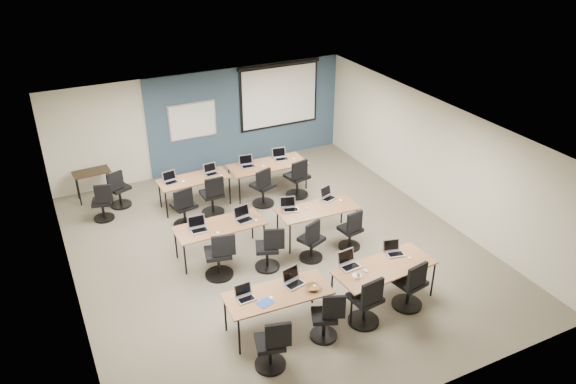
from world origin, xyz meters
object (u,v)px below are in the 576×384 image
training_table_back_right (268,166)px  laptop_0 (245,295)px  task_chair_3 (410,288)px  task_chair_5 (269,252)px  training_table_back_left (194,180)px  task_chair_7 (351,233)px  training_table_mid_right (317,210)px  laptop_11 (280,156)px  task_chair_2 (366,304)px  task_chair_4 (220,259)px  whiteboard (193,121)px  laptop_2 (349,262)px  laptop_7 (328,196)px  task_chair_11 (298,181)px  spare_chair_b (103,205)px  training_table_front_left (278,295)px  laptop_8 (170,180)px  laptop_9 (211,171)px  training_table_mid_left (219,227)px  laptop_10 (247,164)px  utility_table (92,175)px  laptop_6 (290,207)px  laptop_5 (243,216)px  task_chair_9 (213,198)px  training_table_front_right (384,269)px  task_chair_6 (312,243)px  task_chair_8 (184,210)px  projector_screen (279,92)px  task_chair_0 (272,348)px  spare_chair_a (119,192)px  task_chair_1 (327,320)px  laptop_1 (293,280)px  laptop_4 (198,227)px  task_chair_10 (263,190)px

training_table_back_right → laptop_0: 5.26m
task_chair_3 → task_chair_5: 2.83m
training_table_back_left → task_chair_7: task_chair_7 is taller
training_table_mid_right → laptop_11: 2.70m
task_chair_2 → task_chair_4: task_chair_4 is taller
whiteboard → task_chair_5: 5.10m
laptop_2 → task_chair_7: laptop_2 is taller
training_table_back_left → laptop_7: (2.35, -2.24, 0.11)m
laptop_11 → task_chair_11: task_chair_11 is taller
training_table_mid_right → spare_chair_b: spare_chair_b is taller
laptop_2 → spare_chair_b: 6.05m
training_table_front_left → task_chair_5: bearing=73.5°
training_table_back_left → laptop_8: laptop_8 is taller
laptop_9 → laptop_11: (1.87, 0.04, 0.01)m
laptop_2 → training_table_mid_left: bearing=118.4°
task_chair_3 → laptop_10: 5.53m
task_chair_3 → whiteboard: bearing=93.1°
utility_table → training_table_back_right: bearing=-23.8°
laptop_6 → task_chair_7: (0.98, -0.93, -0.40)m
whiteboard → spare_chair_b: 3.30m
laptop_5 → laptop_8: laptop_5 is taller
task_chair_9 → task_chair_11: 2.17m
laptop_8 → spare_chair_b: laptop_8 is taller
task_chair_7 → utility_table: task_chair_7 is taller
training_table_back_right → training_table_mid_left: bearing=-132.0°
training_table_front_right → task_chair_6: (-0.57, 1.70, -0.29)m
training_table_front_left → spare_chair_b: spare_chair_b is taller
laptop_2 → laptop_7: (0.94, 2.39, -0.00)m
training_table_back_right → task_chair_8: task_chair_8 is taller
projector_screen → task_chair_0: projector_screen is taller
laptop_8 → laptop_10: size_ratio=0.95×
task_chair_7 → laptop_10: (-0.95, 3.34, 0.40)m
training_table_back_right → spare_chair_a: size_ratio=1.97×
task_chair_0 → training_table_front_left: bearing=74.4°
whiteboard → projector_screen: 2.54m
task_chair_1 → laptop_2: size_ratio=2.65×
laptop_10 → laptop_11: bearing=8.9°
projector_screen → spare_chair_b: projector_screen is taller
task_chair_11 → laptop_1: bearing=-130.0°
laptop_1 → task_chair_6: size_ratio=0.36×
training_table_mid_left → laptop_5: 0.54m
laptop_7 → task_chair_11: bearing=68.6°
task_chair_2 → laptop_10: (0.09, 5.48, 0.37)m
laptop_4 → task_chair_4: size_ratio=0.34×
task_chair_6 → laptop_9: same height
spare_chair_b → task_chair_3: bearing=-37.1°
whiteboard → training_table_back_left: 2.09m
task_chair_3 → task_chair_10: task_chair_3 is taller
training_table_mid_right → task_chair_2: task_chair_2 is taller
task_chair_1 → laptop_2: bearing=63.8°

